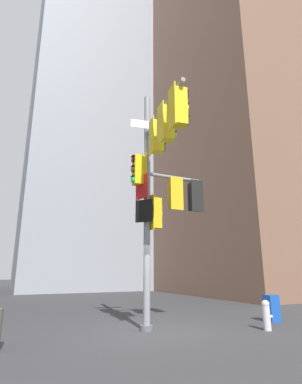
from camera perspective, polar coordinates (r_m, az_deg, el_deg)
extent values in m
plane|color=#38383A|center=(9.86, -0.84, -24.55)|extent=(120.00, 120.00, 0.00)
cube|color=brown|center=(34.20, 17.27, 20.86)|extent=(15.30, 15.30, 42.30)
cube|color=#9399A3|center=(39.43, -10.80, 19.92)|extent=(12.85, 12.85, 47.68)
cylinder|color=gray|center=(9.95, -0.76, -2.07)|extent=(0.21, 0.21, 7.72)
cylinder|color=#595B5E|center=(9.85, -0.84, -24.09)|extent=(0.38, 0.38, 0.16)
cylinder|color=gray|center=(9.34, 2.11, 14.80)|extent=(0.62, 3.27, 0.12)
cylinder|color=gray|center=(10.66, 4.29, 2.70)|extent=(2.06, 0.13, 0.12)
cube|color=yellow|center=(9.43, 0.07, 10.38)|extent=(0.10, 0.48, 1.14)
cube|color=yellow|center=(9.48, 1.19, 10.24)|extent=(0.39, 0.39, 1.00)
cylinder|color=red|center=(9.69, 2.33, 11.98)|extent=(0.09, 0.21, 0.20)
cube|color=black|center=(9.74, 2.36, 12.61)|extent=(0.10, 0.23, 0.02)
cylinder|color=#3C2C06|center=(9.54, 2.35, 10.10)|extent=(0.09, 0.21, 0.20)
cube|color=black|center=(9.59, 2.38, 10.74)|extent=(0.10, 0.23, 0.02)
cylinder|color=#06311C|center=(9.40, 2.38, 8.15)|extent=(0.09, 0.21, 0.20)
cube|color=black|center=(9.45, 2.40, 8.82)|extent=(0.10, 0.23, 0.02)
cube|color=yellow|center=(8.65, 1.81, 12.79)|extent=(0.10, 0.48, 1.14)
cube|color=yellow|center=(8.71, 3.03, 12.62)|extent=(0.39, 0.39, 1.00)
cylinder|color=#360605|center=(8.94, 4.25, 14.44)|extent=(0.09, 0.21, 0.20)
cube|color=black|center=(9.00, 4.27, 15.10)|extent=(0.10, 0.23, 0.02)
cylinder|color=#3C2C06|center=(8.77, 4.29, 12.43)|extent=(0.09, 0.21, 0.20)
cube|color=black|center=(8.83, 4.31, 13.12)|extent=(0.10, 0.23, 0.02)
cylinder|color=#19C672|center=(8.62, 4.34, 10.36)|extent=(0.09, 0.21, 0.20)
cube|color=black|center=(8.67, 4.36, 11.07)|extent=(0.10, 0.23, 0.02)
cube|color=yellow|center=(7.91, 3.93, 15.65)|extent=(0.10, 0.48, 1.14)
cube|color=yellow|center=(7.97, 5.26, 15.43)|extent=(0.39, 0.39, 1.00)
cylinder|color=#360605|center=(8.21, 6.56, 17.31)|extent=(0.09, 0.21, 0.20)
cube|color=black|center=(8.28, 6.58, 18.01)|extent=(0.10, 0.23, 0.02)
cylinder|color=yellow|center=(8.04, 6.64, 15.19)|extent=(0.09, 0.21, 0.20)
cube|color=black|center=(8.10, 6.65, 15.92)|extent=(0.10, 0.23, 0.02)
cylinder|color=#06311C|center=(7.87, 6.71, 12.98)|extent=(0.09, 0.21, 0.20)
cube|color=black|center=(7.93, 6.73, 13.74)|extent=(0.10, 0.23, 0.02)
cube|color=gold|center=(10.34, 4.88, -0.20)|extent=(0.48, 0.03, 1.14)
cube|color=gold|center=(10.50, 4.36, -0.43)|extent=(0.34, 0.34, 1.00)
cylinder|color=red|center=(10.76, 3.79, 1.14)|extent=(0.20, 0.06, 0.20)
cube|color=black|center=(10.80, 3.76, 1.75)|extent=(0.22, 0.07, 0.02)
cylinder|color=#3C2C06|center=(10.67, 3.82, -0.67)|extent=(0.20, 0.06, 0.20)
cube|color=black|center=(10.71, 3.79, -0.05)|extent=(0.22, 0.07, 0.02)
cylinder|color=#06311C|center=(10.59, 3.85, -2.51)|extent=(0.20, 0.06, 0.20)
cube|color=black|center=(10.62, 3.83, -1.88)|extent=(0.22, 0.07, 0.02)
cube|color=black|center=(10.78, 8.66, -0.67)|extent=(0.48, 0.03, 1.14)
cube|color=black|center=(10.93, 8.11, -0.89)|extent=(0.34, 0.34, 1.00)
cylinder|color=red|center=(11.18, 7.48, 0.64)|extent=(0.20, 0.06, 0.20)
cube|color=black|center=(11.21, 7.44, 1.23)|extent=(0.22, 0.07, 0.02)
cylinder|color=#3C2C06|center=(11.09, 7.54, -1.11)|extent=(0.20, 0.06, 0.20)
cube|color=black|center=(11.12, 7.50, -0.51)|extent=(0.22, 0.07, 0.02)
cylinder|color=#06311C|center=(11.02, 7.60, -2.88)|extent=(0.20, 0.06, 0.20)
cube|color=black|center=(11.04, 7.56, -2.27)|extent=(0.22, 0.07, 0.02)
cube|color=gold|center=(9.94, -0.18, -3.89)|extent=(0.07, 0.48, 1.14)
cube|color=gold|center=(10.04, 0.76, -3.99)|extent=(0.37, 0.37, 1.00)
cylinder|color=#360605|center=(10.21, 1.71, -2.16)|extent=(0.08, 0.20, 0.20)
cube|color=black|center=(10.24, 1.74, -1.50)|extent=(0.09, 0.23, 0.02)
cylinder|color=yellow|center=(10.14, 1.73, -4.09)|extent=(0.08, 0.20, 0.20)
cube|color=black|center=(10.16, 1.75, -3.43)|extent=(0.09, 0.23, 0.02)
cylinder|color=#06311C|center=(10.08, 1.74, -6.05)|extent=(0.08, 0.20, 0.20)
cube|color=black|center=(10.10, 1.77, -5.38)|extent=(0.09, 0.23, 0.02)
cube|color=yellow|center=(10.20, -1.35, 3.96)|extent=(0.06, 0.48, 1.14)
cube|color=yellow|center=(10.14, -2.36, 4.08)|extent=(0.36, 0.36, 1.00)
cylinder|color=#360605|center=(10.20, -3.41, 6.07)|extent=(0.07, 0.20, 0.20)
cube|color=black|center=(10.24, -3.43, 6.71)|extent=(0.09, 0.22, 0.02)
cylinder|color=#3C2C06|center=(10.08, -3.44, 4.21)|extent=(0.07, 0.20, 0.20)
cube|color=black|center=(10.12, -3.46, 4.86)|extent=(0.09, 0.22, 0.02)
cylinder|color=#19C672|center=(9.97, -3.47, 2.31)|extent=(0.07, 0.20, 0.20)
cube|color=black|center=(10.01, -3.49, 2.97)|extent=(0.09, 0.22, 0.02)
cube|color=white|center=(10.51, -0.22, 12.40)|extent=(1.29, 0.25, 0.28)
cube|color=#19479E|center=(10.51, -0.22, 12.40)|extent=(1.25, 0.24, 0.24)
cube|color=red|center=(9.94, -1.75, 0.96)|extent=(0.16, 0.63, 0.80)
cube|color=white|center=(9.94, -1.75, 0.96)|extent=(0.15, 0.59, 0.76)
cube|color=black|center=(9.69, -1.32, -3.53)|extent=(0.40, 0.47, 0.72)
cube|color=white|center=(9.69, -1.32, -3.53)|extent=(0.37, 0.44, 0.68)
cylinder|color=silver|center=(10.46, 20.82, -21.19)|extent=(0.22, 0.22, 0.69)
sphere|color=silver|center=(10.42, 20.61, -19.00)|extent=(0.23, 0.23, 0.23)
cylinder|color=silver|center=(10.57, 21.45, -20.87)|extent=(0.10, 0.09, 0.09)
cube|color=#194CB2|center=(12.15, 21.66, -19.56)|extent=(0.44, 0.36, 0.89)
cube|color=black|center=(12.30, 22.35, -18.59)|extent=(0.01, 0.29, 0.32)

